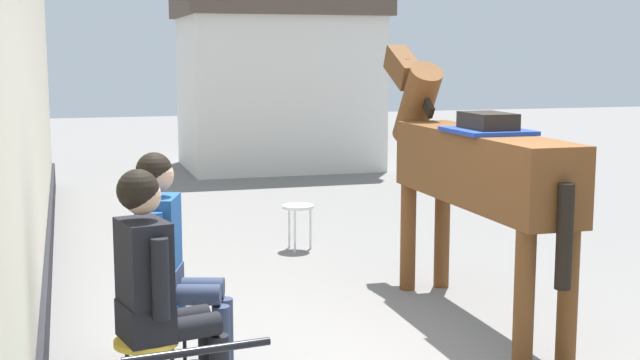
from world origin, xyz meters
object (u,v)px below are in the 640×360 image
object	(u,v)px
seated_visitor_far	(170,252)
saddled_horse_center	(472,166)
spare_stool_white	(298,211)
seated_visitor_near	(156,283)

from	to	relation	value
seated_visitor_far	saddled_horse_center	bearing A→B (deg)	13.12
saddled_horse_center	spare_stool_white	size ratio (longest dim) A/B	6.52
spare_stool_white	seated_visitor_near	bearing A→B (deg)	-115.49
spare_stool_white	seated_visitor_far	bearing A→B (deg)	-118.13
seated_visitor_far	saddled_horse_center	size ratio (longest dim) A/B	0.46
seated_visitor_far	spare_stool_white	distance (m)	3.52
seated_visitor_near	spare_stool_white	world-z (taller)	seated_visitor_near
seated_visitor_far	seated_visitor_near	bearing A→B (deg)	-102.53
seated_visitor_near	spare_stool_white	size ratio (longest dim) A/B	3.02
saddled_horse_center	spare_stool_white	bearing A→B (deg)	104.11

